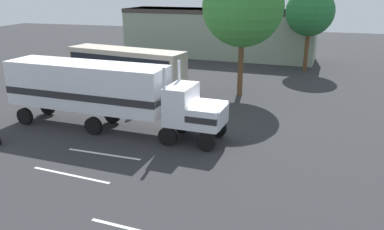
{
  "coord_description": "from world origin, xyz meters",
  "views": [
    {
      "loc": [
        5.08,
        -20.54,
        8.69
      ],
      "look_at": [
        -0.67,
        -0.34,
        1.6
      ],
      "focal_mm": 36.02,
      "sensor_mm": 36.0,
      "label": 1
    }
  ],
  "objects_px": {
    "person_bystander": "(133,103)",
    "parked_bus": "(126,64)",
    "tree_center": "(243,6)",
    "semi_truck": "(103,90)",
    "tree_left": "(310,12)"
  },
  "relations": [
    {
      "from": "semi_truck",
      "to": "person_bystander",
      "type": "relative_size",
      "value": 8.78
    },
    {
      "from": "person_bystander",
      "to": "parked_bus",
      "type": "xyz_separation_m",
      "value": [
        -3.85,
        7.18,
        1.17
      ]
    },
    {
      "from": "person_bystander",
      "to": "tree_center",
      "type": "height_order",
      "value": "tree_center"
    },
    {
      "from": "person_bystander",
      "to": "parked_bus",
      "type": "height_order",
      "value": "parked_bus"
    },
    {
      "from": "tree_center",
      "to": "tree_left",
      "type": "bearing_deg",
      "value": 65.62
    },
    {
      "from": "tree_left",
      "to": "semi_truck",
      "type": "bearing_deg",
      "value": -119.17
    },
    {
      "from": "semi_truck",
      "to": "tree_left",
      "type": "xyz_separation_m",
      "value": [
        12.13,
        21.72,
        3.59
      ]
    },
    {
      "from": "semi_truck",
      "to": "tree_center",
      "type": "relative_size",
      "value": 1.38
    },
    {
      "from": "semi_truck",
      "to": "tree_left",
      "type": "distance_m",
      "value": 25.14
    },
    {
      "from": "parked_bus",
      "to": "tree_center",
      "type": "bearing_deg",
      "value": 0.85
    },
    {
      "from": "parked_bus",
      "to": "tree_left",
      "type": "distance_m",
      "value": 19.62
    },
    {
      "from": "semi_truck",
      "to": "tree_left",
      "type": "relative_size",
      "value": 1.66
    },
    {
      "from": "semi_truck",
      "to": "tree_center",
      "type": "bearing_deg",
      "value": 56.0
    },
    {
      "from": "parked_bus",
      "to": "tree_left",
      "type": "relative_size",
      "value": 1.31
    },
    {
      "from": "parked_bus",
      "to": "tree_center",
      "type": "relative_size",
      "value": 1.09
    }
  ]
}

